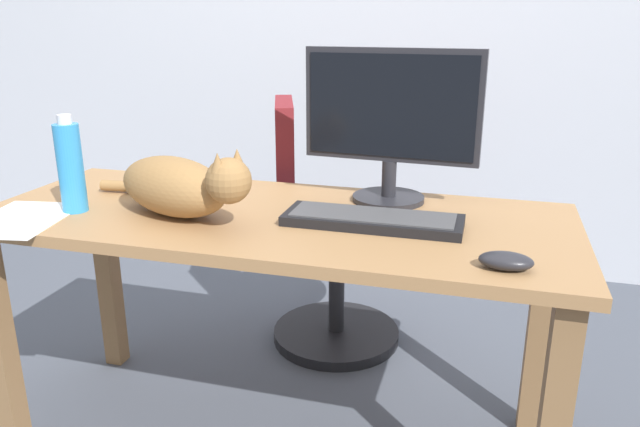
# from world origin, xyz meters

# --- Properties ---
(desk) EXTENTS (1.54, 0.62, 0.70)m
(desk) POSITION_xyz_m (0.00, 0.00, 0.60)
(desk) COLOR #9E7247
(desk) RESTS_ON ground_plane
(office_chair) EXTENTS (0.51, 0.48, 0.92)m
(office_chair) POSITION_xyz_m (-0.03, 0.60, 0.40)
(office_chair) COLOR black
(office_chair) RESTS_ON ground_plane
(monitor) EXTENTS (0.48, 0.20, 0.42)m
(monitor) POSITION_xyz_m (0.27, 0.20, 0.93)
(monitor) COLOR #232328
(monitor) RESTS_ON desk
(keyboard) EXTENTS (0.44, 0.15, 0.03)m
(keyboard) POSITION_xyz_m (0.27, -0.02, 0.72)
(keyboard) COLOR black
(keyboard) RESTS_ON desk
(cat) EXTENTS (0.56, 0.32, 0.20)m
(cat) POSITION_xyz_m (-0.22, -0.08, 0.78)
(cat) COLOR olive
(cat) RESTS_ON desk
(computer_mouse) EXTENTS (0.11, 0.06, 0.04)m
(computer_mouse) POSITION_xyz_m (0.58, -0.22, 0.72)
(computer_mouse) COLOR #232328
(computer_mouse) RESTS_ON desk
(paper_sheet) EXTENTS (0.26, 0.33, 0.00)m
(paper_sheet) POSITION_xyz_m (-0.60, -0.22, 0.70)
(paper_sheet) COLOR white
(paper_sheet) RESTS_ON desk
(water_bottle) EXTENTS (0.07, 0.07, 0.26)m
(water_bottle) POSITION_xyz_m (-0.51, -0.12, 0.82)
(water_bottle) COLOR #2D8CD1
(water_bottle) RESTS_ON desk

